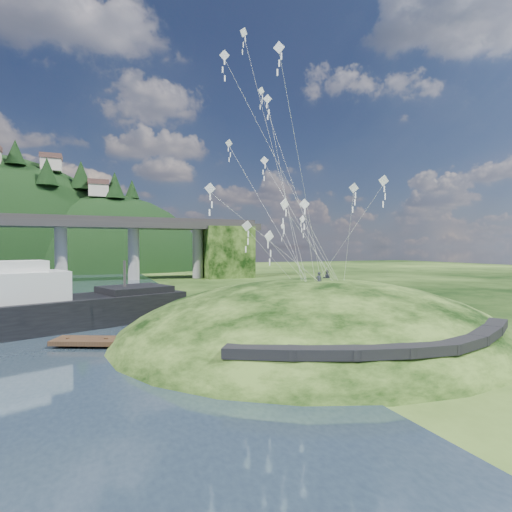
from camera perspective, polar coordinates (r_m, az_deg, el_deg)
name	(u,v)px	position (r m, az deg, el deg)	size (l,w,h in m)	color
ground	(237,350)	(31.11, -2.67, -13.31)	(320.00, 320.00, 0.00)	black
grass_hill	(315,353)	(36.57, 8.45, -13.52)	(36.00, 32.00, 13.00)	black
footpath	(408,342)	(26.25, 20.95, -11.46)	(22.29, 5.84, 0.83)	black
bridge	(9,238)	(99.76, -31.83, 2.17)	(160.00, 11.00, 15.00)	#2D2B2B
work_barge	(53,307)	(42.86, -27.04, -6.46)	(25.43, 14.79, 8.62)	black
wooden_dock	(144,341)	(33.09, -15.65, -11.66)	(13.92, 7.96, 1.02)	#362216
kite_flyers	(325,270)	(37.13, 9.77, -2.05)	(3.73, 4.07, 1.61)	#262A33
kite_swarm	(273,163)	(32.33, 2.44, 13.19)	(12.18, 15.41, 20.61)	white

